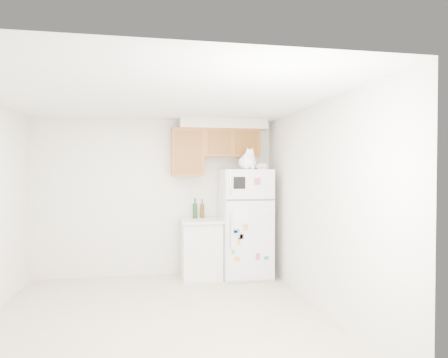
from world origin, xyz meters
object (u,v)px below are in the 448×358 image
object	(u,v)px
storage_box_back	(251,166)
storage_box_front	(262,166)
bottle_green	(195,208)
bottle_amber	(202,208)
refrigerator	(245,223)
cat	(248,161)
base_counter	(201,248)

from	to	relation	value
storage_box_back	storage_box_front	bearing A→B (deg)	-56.11
bottle_green	bottle_amber	size ratio (longest dim) A/B	1.07
refrigerator	cat	world-z (taller)	cat
refrigerator	base_counter	xyz separation A→B (m)	(-0.69, 0.07, -0.39)
base_counter	cat	world-z (taller)	cat
base_counter	cat	bearing A→B (deg)	-22.06
cat	storage_box_front	bearing A→B (deg)	29.92
storage_box_back	base_counter	bearing A→B (deg)	157.70
refrigerator	bottle_amber	bearing A→B (deg)	159.86
storage_box_back	bottle_amber	world-z (taller)	storage_box_back
base_counter	storage_box_back	size ratio (longest dim) A/B	5.11
storage_box_front	bottle_amber	xyz separation A→B (m)	(-0.90, 0.29, -0.67)
storage_box_front	bottle_green	bearing A→B (deg)	169.05
cat	base_counter	bearing A→B (deg)	157.94
bottle_green	refrigerator	bearing A→B (deg)	-13.30
cat	bottle_green	xyz separation A→B (m)	(-0.77, 0.39, -0.74)
cat	storage_box_back	distance (m)	0.29
bottle_green	cat	bearing A→B (deg)	-26.73
refrigerator	bottle_amber	distance (m)	0.73
storage_box_back	bottle_green	size ratio (longest dim) A/B	0.56
cat	bottle_green	bearing A→B (deg)	153.27
storage_box_back	bottle_green	xyz separation A→B (m)	(-0.88, 0.14, -0.67)
bottle_amber	storage_box_back	bearing A→B (deg)	-14.16
base_counter	storage_box_front	distance (m)	1.60
refrigerator	storage_box_front	distance (m)	0.93
cat	bottle_amber	distance (m)	1.09
refrigerator	cat	bearing A→B (deg)	-91.65
storage_box_back	bottle_green	distance (m)	1.12
cat	storage_box_front	world-z (taller)	cat
cat	refrigerator	bearing A→B (deg)	88.35
cat	storage_box_back	bearing A→B (deg)	65.31
bottle_green	base_counter	bearing A→B (deg)	-52.57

